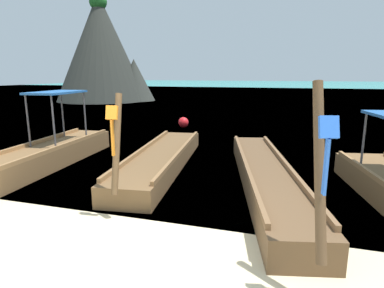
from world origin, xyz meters
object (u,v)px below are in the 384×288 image
object	(u,v)px
longtail_boat_violet_ribbon	(47,154)
mooring_buoy_near	(183,122)
longtail_boat_orange_ribbon	(161,159)
karst_rock	(103,50)
longtail_boat_blue_ribbon	(265,176)

from	to	relation	value
longtail_boat_violet_ribbon	mooring_buoy_near	world-z (taller)	longtail_boat_violet_ribbon
longtail_boat_orange_ribbon	karst_rock	xyz separation A→B (m)	(-14.06, 20.23, 4.50)
mooring_buoy_near	longtail_boat_violet_ribbon	bearing A→B (deg)	-101.77
longtail_boat_orange_ribbon	longtail_boat_blue_ribbon	xyz separation A→B (m)	(2.88, -0.77, 0.02)
longtail_boat_violet_ribbon	longtail_boat_orange_ribbon	distance (m)	3.27
longtail_boat_violet_ribbon	mooring_buoy_near	size ratio (longest dim) A/B	12.12
longtail_boat_blue_ribbon	mooring_buoy_near	distance (m)	8.79
longtail_boat_violet_ribbon	mooring_buoy_near	xyz separation A→B (m)	(1.57, 7.54, -0.10)
longtail_boat_violet_ribbon	mooring_buoy_near	bearing A→B (deg)	78.23
longtail_boat_orange_ribbon	mooring_buoy_near	size ratio (longest dim) A/B	12.77
longtail_boat_blue_ribbon	karst_rock	distance (m)	27.36
longtail_boat_blue_ribbon	mooring_buoy_near	bearing A→B (deg)	120.68
longtail_boat_violet_ribbon	longtail_boat_orange_ribbon	bearing A→B (deg)	13.26
longtail_boat_blue_ribbon	mooring_buoy_near	xyz separation A→B (m)	(-4.49, 7.56, -0.01)
karst_rock	longtail_boat_orange_ribbon	bearing A→B (deg)	-55.20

